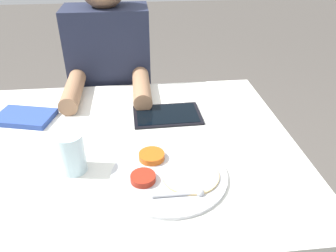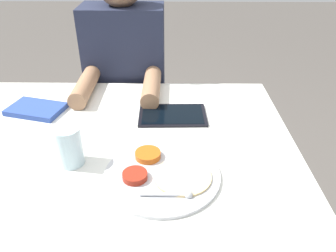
{
  "view_description": "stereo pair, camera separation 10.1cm",
  "coord_description": "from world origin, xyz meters",
  "px_view_note": "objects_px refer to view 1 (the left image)",
  "views": [
    {
      "loc": [
        0.09,
        -0.86,
        1.33
      ],
      "look_at": [
        0.18,
        -0.01,
        0.8
      ],
      "focal_mm": 35.0,
      "sensor_mm": 36.0,
      "label": 1
    },
    {
      "loc": [
        0.19,
        -0.87,
        1.33
      ],
      "look_at": [
        0.18,
        -0.01,
        0.8
      ],
      "focal_mm": 35.0,
      "sensor_mm": 36.0,
      "label": 2
    }
  ],
  "objects_px": {
    "thali_tray": "(169,174)",
    "drinking_glass": "(71,153)",
    "red_notebook": "(25,117)",
    "person_diner": "(114,105)",
    "tablet_device": "(167,115)"
  },
  "relations": [
    {
      "from": "tablet_device",
      "to": "drinking_glass",
      "type": "height_order",
      "value": "drinking_glass"
    },
    {
      "from": "red_notebook",
      "to": "drinking_glass",
      "type": "height_order",
      "value": "drinking_glass"
    },
    {
      "from": "red_notebook",
      "to": "person_diner",
      "type": "bearing_deg",
      "value": 52.74
    },
    {
      "from": "red_notebook",
      "to": "person_diner",
      "type": "distance_m",
      "value": 0.5
    },
    {
      "from": "tablet_device",
      "to": "drinking_glass",
      "type": "distance_m",
      "value": 0.4
    },
    {
      "from": "thali_tray",
      "to": "red_notebook",
      "type": "distance_m",
      "value": 0.59
    },
    {
      "from": "thali_tray",
      "to": "tablet_device",
      "type": "xyz_separation_m",
      "value": [
        0.03,
        0.33,
        -0.0
      ]
    },
    {
      "from": "tablet_device",
      "to": "person_diner",
      "type": "relative_size",
      "value": 0.2
    },
    {
      "from": "tablet_device",
      "to": "person_diner",
      "type": "xyz_separation_m",
      "value": [
        -0.22,
        0.4,
        -0.16
      ]
    },
    {
      "from": "person_diner",
      "to": "drinking_glass",
      "type": "distance_m",
      "value": 0.72
    },
    {
      "from": "red_notebook",
      "to": "drinking_glass",
      "type": "distance_m",
      "value": 0.37
    },
    {
      "from": "tablet_device",
      "to": "person_diner",
      "type": "bearing_deg",
      "value": 118.43
    },
    {
      "from": "tablet_device",
      "to": "drinking_glass",
      "type": "bearing_deg",
      "value": -136.72
    },
    {
      "from": "thali_tray",
      "to": "drinking_glass",
      "type": "xyz_separation_m",
      "value": [
        -0.26,
        0.06,
        0.05
      ]
    },
    {
      "from": "thali_tray",
      "to": "drinking_glass",
      "type": "distance_m",
      "value": 0.27
    }
  ]
}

